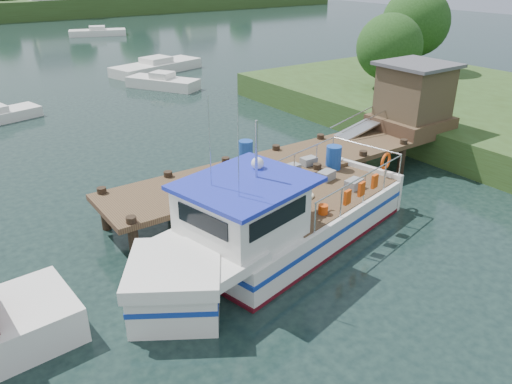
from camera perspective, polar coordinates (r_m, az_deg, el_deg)
ground_plane at (r=19.61m, az=-0.13°, el=-1.22°), size 160.00×160.00×0.00m
dock at (r=22.91m, az=13.45°, el=8.02°), size 16.60×3.00×4.78m
lobster_boat at (r=15.85m, az=1.91°, el=-3.91°), size 11.51×5.43×5.52m
moored_far at (r=69.08m, az=-17.66°, el=17.02°), size 7.24×4.43×1.17m
moored_b at (r=38.48m, az=-10.61°, el=12.23°), size 4.37×5.64×1.20m
moored_c at (r=44.46m, az=-11.28°, el=13.88°), size 8.39×4.67×1.26m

